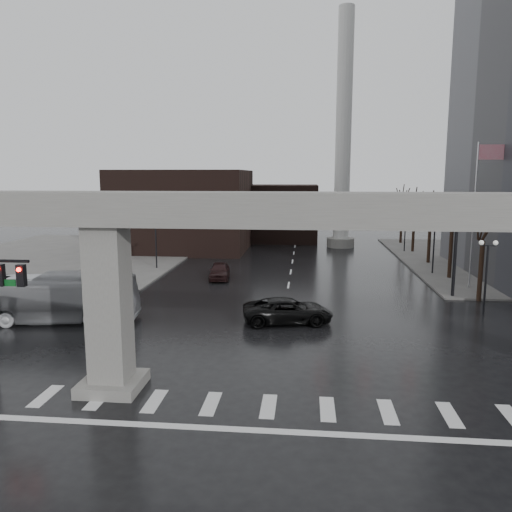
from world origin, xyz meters
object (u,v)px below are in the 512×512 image
at_px(city_bus, 48,298).
at_px(far_car, 220,271).
at_px(signal_mast_arm, 406,222).
at_px(pickup_truck, 288,311).

relative_size(city_bus, far_car, 2.57).
relative_size(signal_mast_arm, pickup_truck, 2.11).
xyz_separation_m(signal_mast_arm, pickup_truck, (-8.65, -7.96, -5.03)).
distance_m(pickup_truck, city_bus, 15.44).
distance_m(signal_mast_arm, pickup_truck, 12.79).
bearing_deg(pickup_truck, signal_mast_arm, -57.21).
relative_size(pickup_truck, city_bus, 0.51).
distance_m(city_bus, far_car, 16.86).
height_order(pickup_truck, far_car, pickup_truck).
height_order(signal_mast_arm, far_car, signal_mast_arm).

